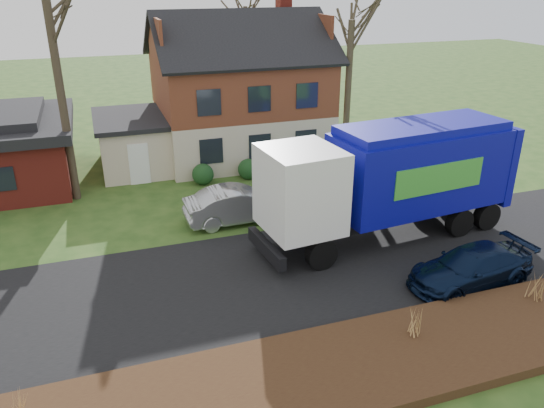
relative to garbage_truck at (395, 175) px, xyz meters
name	(u,v)px	position (x,y,z in m)	size (l,w,h in m)	color
ground	(294,273)	(-4.76, -1.53, -2.62)	(120.00, 120.00, 0.00)	#264717
road	(294,272)	(-4.76, -1.53, -2.61)	(80.00, 7.00, 0.02)	black
mulch_verge	(364,364)	(-4.76, -6.83, -2.47)	(80.00, 3.50, 0.30)	#321B10
main_house	(231,86)	(-3.27, 12.38, 1.41)	(12.95, 8.95, 9.26)	beige
garbage_truck	(395,175)	(0.00, 0.00, 0.00)	(10.83, 3.88, 4.54)	black
silver_sedan	(239,204)	(-5.41, 3.29, -1.85)	(1.62, 4.65, 1.53)	#A3A6AB
navy_wagon	(471,267)	(0.64, -4.17, -1.96)	(1.84, 4.52, 1.31)	black
grass_clump_mid	(415,321)	(-2.93, -6.32, -1.85)	(0.34, 0.28, 0.94)	tan
grass_clump_east	(536,286)	(1.66, -5.99, -1.84)	(0.38, 0.31, 0.95)	#A47C48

